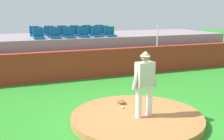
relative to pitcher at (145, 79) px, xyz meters
name	(u,v)px	position (x,y,z in m)	size (l,w,h in m)	color
ground_plane	(137,121)	(-0.13, 0.17, -1.24)	(60.00, 60.00, 0.00)	#2C8A26
pitchers_mound	(137,118)	(-0.13, 0.17, -1.14)	(3.69, 3.69, 0.19)	#A96C3A
pitcher	(145,79)	(0.00, 0.00, 0.00)	(0.83, 0.33, 1.81)	silver
baseball	(122,107)	(-0.30, 0.79, -1.01)	(0.07, 0.07, 0.07)	white
fielding_glove	(121,102)	(-0.16, 1.18, -1.00)	(0.30, 0.20, 0.11)	brown
brick_barrier	(84,64)	(-0.13, 5.60, -0.59)	(17.45, 0.40, 1.30)	#A02F1D
fence_post_right	(157,36)	(3.66, 5.60, 0.59)	(0.06, 0.06, 1.05)	silver
bleacher_platform	(70,51)	(-0.13, 8.33, -0.36)	(17.01, 4.28, 1.75)	gray
stadium_chair_0	(39,36)	(-1.91, 6.73, 0.67)	(0.48, 0.44, 0.50)	#125183
stadium_chair_1	(55,35)	(-1.16, 6.71, 0.67)	(0.48, 0.44, 0.50)	#125183
stadium_chair_2	(70,35)	(-0.49, 6.70, 0.67)	(0.48, 0.44, 0.50)	#125183
stadium_chair_3	(84,34)	(0.21, 6.72, 0.67)	(0.48, 0.44, 0.50)	#125183
stadium_chair_4	(97,34)	(0.91, 6.73, 0.67)	(0.48, 0.44, 0.50)	#125183
stadium_chair_5	(110,33)	(1.60, 6.72, 0.67)	(0.48, 0.44, 0.50)	#125183
stadium_chair_6	(38,34)	(-1.86, 7.60, 0.67)	(0.48, 0.44, 0.50)	#125183
stadium_chair_7	(52,34)	(-1.17, 7.64, 0.67)	(0.48, 0.44, 0.50)	#125183
stadium_chair_8	(65,33)	(-0.50, 7.64, 0.67)	(0.48, 0.44, 0.50)	#125183
stadium_chair_9	(79,33)	(0.19, 7.62, 0.67)	(0.48, 0.44, 0.50)	#125183
stadium_chair_10	(92,33)	(0.93, 7.60, 0.67)	(0.48, 0.44, 0.50)	#125183
stadium_chair_11	(104,32)	(1.60, 7.61, 0.67)	(0.48, 0.44, 0.50)	#125183
stadium_chair_12	(35,33)	(-1.91, 8.53, 0.67)	(0.48, 0.44, 0.50)	#125183
stadium_chair_13	(49,32)	(-1.17, 8.53, 0.67)	(0.48, 0.44, 0.50)	#125183
stadium_chair_14	(62,32)	(-0.48, 8.52, 0.67)	(0.48, 0.44, 0.50)	#125183
stadium_chair_15	(75,32)	(0.20, 8.49, 0.67)	(0.48, 0.44, 0.50)	#125183
stadium_chair_16	(87,31)	(0.90, 8.52, 0.67)	(0.48, 0.44, 0.50)	#125183
stadium_chair_17	(99,31)	(1.64, 8.53, 0.67)	(0.48, 0.44, 0.50)	#125183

